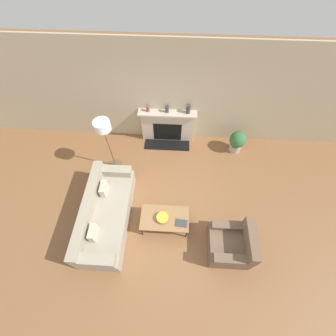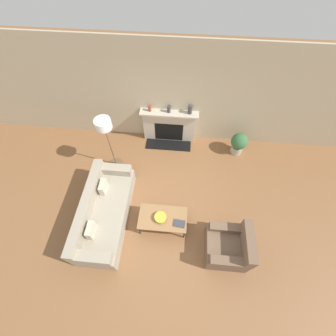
{
  "view_description": "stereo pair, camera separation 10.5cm",
  "coord_description": "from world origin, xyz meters",
  "px_view_note": "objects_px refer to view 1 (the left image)",
  "views": [
    {
      "loc": [
        0.42,
        -2.01,
        5.15
      ],
      "look_at": [
        0.24,
        1.14,
        0.45
      ],
      "focal_mm": 24.0,
      "sensor_mm": 36.0,
      "label": 1
    },
    {
      "loc": [
        0.53,
        -2.0,
        5.15
      ],
      "look_at": [
        0.24,
        1.14,
        0.45
      ],
      "focal_mm": 24.0,
      "sensor_mm": 36.0,
      "label": 2
    }
  ],
  "objects_px": {
    "armchair_near": "(232,245)",
    "floor_lamp": "(104,132)",
    "book": "(181,223)",
    "mantel_vase_center_right": "(188,109)",
    "mantel_vase_left": "(148,109)",
    "potted_plant": "(237,141)",
    "mantel_vase_center_left": "(167,109)",
    "couch": "(105,214)",
    "fireplace": "(168,126)",
    "coffee_table": "(165,218)",
    "bowl": "(162,218)"
  },
  "relations": [
    {
      "from": "armchair_near",
      "to": "floor_lamp",
      "type": "xyz_separation_m",
      "value": [
        -2.93,
        2.08,
        1.04
      ]
    },
    {
      "from": "book",
      "to": "mantel_vase_center_right",
      "type": "relative_size",
      "value": 1.05
    },
    {
      "from": "mantel_vase_left",
      "to": "potted_plant",
      "type": "bearing_deg",
      "value": -7.99
    },
    {
      "from": "mantel_vase_center_left",
      "to": "potted_plant",
      "type": "xyz_separation_m",
      "value": [
        1.98,
        -0.35,
        -0.75
      ]
    },
    {
      "from": "mantel_vase_left",
      "to": "potted_plant",
      "type": "xyz_separation_m",
      "value": [
        2.49,
        -0.35,
        -0.74
      ]
    },
    {
      "from": "couch",
      "to": "fireplace",
      "type": "bearing_deg",
      "value": -25.64
    },
    {
      "from": "fireplace",
      "to": "coffee_table",
      "type": "bearing_deg",
      "value": -88.04
    },
    {
      "from": "floor_lamp",
      "to": "mantel_vase_center_right",
      "type": "distance_m",
      "value": 2.23
    },
    {
      "from": "fireplace",
      "to": "floor_lamp",
      "type": "height_order",
      "value": "floor_lamp"
    },
    {
      "from": "book",
      "to": "floor_lamp",
      "type": "bearing_deg",
      "value": 142.68
    },
    {
      "from": "mantel_vase_left",
      "to": "coffee_table",
      "type": "bearing_deg",
      "value": -77.31
    },
    {
      "from": "armchair_near",
      "to": "floor_lamp",
      "type": "height_order",
      "value": "floor_lamp"
    },
    {
      "from": "armchair_near",
      "to": "mantel_vase_left",
      "type": "relative_size",
      "value": 5.04
    },
    {
      "from": "fireplace",
      "to": "mantel_vase_left",
      "type": "relative_size",
      "value": 9.25
    },
    {
      "from": "mantel_vase_center_right",
      "to": "mantel_vase_left",
      "type": "bearing_deg",
      "value": 180.0
    },
    {
      "from": "potted_plant",
      "to": "fireplace",
      "type": "bearing_deg",
      "value": 170.38
    },
    {
      "from": "mantel_vase_left",
      "to": "mantel_vase_center_right",
      "type": "distance_m",
      "value": 1.06
    },
    {
      "from": "fireplace",
      "to": "mantel_vase_left",
      "type": "height_order",
      "value": "mantel_vase_left"
    },
    {
      "from": "armchair_near",
      "to": "book",
      "type": "height_order",
      "value": "armchair_near"
    },
    {
      "from": "floor_lamp",
      "to": "mantel_vase_center_right",
      "type": "bearing_deg",
      "value": 29.7
    },
    {
      "from": "book",
      "to": "floor_lamp",
      "type": "xyz_separation_m",
      "value": [
        -1.86,
        1.72,
        0.93
      ]
    },
    {
      "from": "armchair_near",
      "to": "mantel_vase_center_left",
      "type": "bearing_deg",
      "value": -153.92
    },
    {
      "from": "couch",
      "to": "potted_plant",
      "type": "relative_size",
      "value": 3.37
    },
    {
      "from": "mantel_vase_center_left",
      "to": "potted_plant",
      "type": "distance_m",
      "value": 2.15
    },
    {
      "from": "mantel_vase_center_right",
      "to": "potted_plant",
      "type": "height_order",
      "value": "mantel_vase_center_right"
    },
    {
      "from": "couch",
      "to": "mantel_vase_center_left",
      "type": "distance_m",
      "value": 3.06
    },
    {
      "from": "potted_plant",
      "to": "couch",
      "type": "bearing_deg",
      "value": -144.43
    },
    {
      "from": "coffee_table",
      "to": "mantel_vase_center_right",
      "type": "distance_m",
      "value": 2.86
    },
    {
      "from": "fireplace",
      "to": "mantel_vase_center_right",
      "type": "relative_size",
      "value": 6.39
    },
    {
      "from": "fireplace",
      "to": "mantel_vase_left",
      "type": "distance_m",
      "value": 0.81
    },
    {
      "from": "coffee_table",
      "to": "bowl",
      "type": "relative_size",
      "value": 3.99
    },
    {
      "from": "mantel_vase_left",
      "to": "potted_plant",
      "type": "relative_size",
      "value": 0.25
    },
    {
      "from": "couch",
      "to": "bowl",
      "type": "distance_m",
      "value": 1.33
    },
    {
      "from": "couch",
      "to": "potted_plant",
      "type": "distance_m",
      "value": 3.99
    },
    {
      "from": "fireplace",
      "to": "book",
      "type": "height_order",
      "value": "fireplace"
    },
    {
      "from": "mantel_vase_center_right",
      "to": "couch",
      "type": "bearing_deg",
      "value": -124.25
    },
    {
      "from": "bowl",
      "to": "couch",
      "type": "bearing_deg",
      "value": 177.15
    },
    {
      "from": "armchair_near",
      "to": "mantel_vase_center_right",
      "type": "xyz_separation_m",
      "value": [
        -1.0,
        3.19,
        0.85
      ]
    },
    {
      "from": "coffee_table",
      "to": "mantel_vase_left",
      "type": "height_order",
      "value": "mantel_vase_left"
    },
    {
      "from": "coffee_table",
      "to": "book",
      "type": "relative_size",
      "value": 4.12
    },
    {
      "from": "floor_lamp",
      "to": "book",
      "type": "bearing_deg",
      "value": -42.76
    },
    {
      "from": "coffee_table",
      "to": "bowl",
      "type": "distance_m",
      "value": 0.1
    },
    {
      "from": "fireplace",
      "to": "bowl",
      "type": "xyz_separation_m",
      "value": [
        0.05,
        -2.72,
        -0.04
      ]
    },
    {
      "from": "armchair_near",
      "to": "mantel_vase_left",
      "type": "xyz_separation_m",
      "value": [
        -2.06,
        3.19,
        0.81
      ]
    },
    {
      "from": "couch",
      "to": "mantel_vase_center_right",
      "type": "relative_size",
      "value": 9.22
    },
    {
      "from": "fireplace",
      "to": "book",
      "type": "distance_m",
      "value": 2.84
    },
    {
      "from": "book",
      "to": "mantel_vase_left",
      "type": "bearing_deg",
      "value": 114.73
    },
    {
      "from": "bowl",
      "to": "book",
      "type": "bearing_deg",
      "value": -11.48
    },
    {
      "from": "couch",
      "to": "mantel_vase_left",
      "type": "bearing_deg",
      "value": -15.8
    },
    {
      "from": "book",
      "to": "mantel_vase_center_right",
      "type": "xyz_separation_m",
      "value": [
        0.08,
        2.82,
        0.74
      ]
    }
  ]
}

